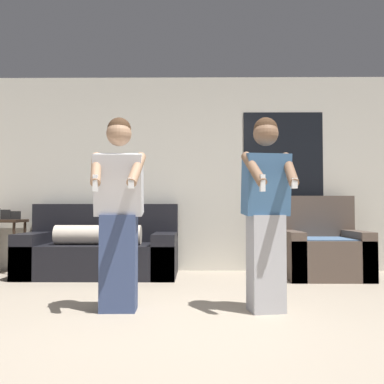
{
  "coord_description": "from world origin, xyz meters",
  "views": [
    {
      "loc": [
        0.12,
        -3.08,
        0.84
      ],
      "look_at": [
        0.09,
        0.67,
        0.99
      ],
      "focal_mm": 42.0,
      "sensor_mm": 36.0,
      "label": 1
    }
  ],
  "objects_px": {
    "couch": "(101,251)",
    "person_left": "(119,212)",
    "side_table": "(5,228)",
    "person_right": "(266,211)",
    "armchair": "(322,251)"
  },
  "relations": [
    {
      "from": "couch",
      "to": "person_left",
      "type": "xyz_separation_m",
      "value": [
        0.57,
        -2.01,
        0.51
      ]
    },
    {
      "from": "side_table",
      "to": "person_left",
      "type": "distance_m",
      "value": 2.95
    },
    {
      "from": "side_table",
      "to": "person_left",
      "type": "bearing_deg",
      "value": -49.59
    },
    {
      "from": "person_right",
      "to": "side_table",
      "type": "bearing_deg",
      "value": 144.32
    },
    {
      "from": "couch",
      "to": "side_table",
      "type": "distance_m",
      "value": 1.38
    },
    {
      "from": "side_table",
      "to": "person_left",
      "type": "xyz_separation_m",
      "value": [
        1.9,
        -2.24,
        0.23
      ]
    },
    {
      "from": "couch",
      "to": "side_table",
      "type": "relative_size",
      "value": 2.25
    },
    {
      "from": "armchair",
      "to": "person_right",
      "type": "xyz_separation_m",
      "value": [
        -1.0,
        -1.93,
        0.5
      ]
    },
    {
      "from": "couch",
      "to": "armchair",
      "type": "relative_size",
      "value": 1.9
    },
    {
      "from": "person_left",
      "to": "person_right",
      "type": "xyz_separation_m",
      "value": [
        1.23,
        -0.01,
        0.01
      ]
    },
    {
      "from": "person_left",
      "to": "armchair",
      "type": "bearing_deg",
      "value": 40.81
    },
    {
      "from": "couch",
      "to": "side_table",
      "type": "bearing_deg",
      "value": 170.43
    },
    {
      "from": "person_left",
      "to": "person_right",
      "type": "bearing_deg",
      "value": -0.54
    },
    {
      "from": "person_right",
      "to": "couch",
      "type": "bearing_deg",
      "value": 131.66
    },
    {
      "from": "person_left",
      "to": "couch",
      "type": "bearing_deg",
      "value": 105.93
    }
  ]
}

